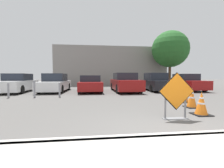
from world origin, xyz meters
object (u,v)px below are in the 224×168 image
Objects in this scene: traffic_cone_third at (185,95)px; parked_car_nearest at (18,84)px; traffic_cone_second at (192,98)px; traffic_cone_nearest at (201,104)px; bollard_second at (34,88)px; parked_car_fourth at (125,83)px; road_closed_sign at (176,95)px; parked_car_third at (90,84)px; bollard_third at (8,90)px; traffic_cone_fifth at (174,91)px; parked_car_fifth at (156,83)px; bollard_nearest at (60,89)px; parked_car_second at (55,83)px; traffic_cone_fourth at (178,92)px; parked_car_sixth at (186,83)px.

traffic_cone_third is 0.16× the size of parked_car_nearest.
traffic_cone_second is 12.38m from parked_car_nearest.
traffic_cone_nearest is 1.22m from traffic_cone_second.
bollard_second is at bearing 145.40° from traffic_cone_nearest.
traffic_cone_third is 12.14m from parked_car_nearest.
traffic_cone_second is 6.83m from parked_car_fourth.
traffic_cone_nearest is 2.41m from traffic_cone_third.
parked_car_fourth is (-1.41, 6.68, 0.33)m from traffic_cone_second.
road_closed_sign reaches higher than bollard_second.
parked_car_fourth is (-1.84, 5.57, 0.38)m from traffic_cone_third.
bollard_second is (-3.24, -3.13, -0.08)m from parked_car_third.
parked_car_third is at bearing 33.69° from bollard_third.
parked_car_fifth is (0.38, 3.81, 0.37)m from traffic_cone_fifth.
bollard_nearest is at bearing 148.30° from traffic_cone_second.
parked_car_second is 4.16× the size of bollard_second.
parked_car_fourth is (-2.51, 3.32, 0.38)m from traffic_cone_fifth.
traffic_cone_third is at bearing -106.66° from traffic_cone_fifth.
traffic_cone_second is 1.19m from traffic_cone_third.
traffic_cone_second is (1.55, 1.51, -0.33)m from road_closed_sign.
traffic_cone_fourth is at bearing -12.54° from bollard_nearest.
parked_car_fifth is at bearing 81.28° from traffic_cone_fourth.
parked_car_second reaches higher than bollard_third.
parked_car_third is at bearing 146.81° from traffic_cone_fifth.
bollard_nearest is (-6.08, 3.76, 0.08)m from traffic_cone_second.
traffic_cone_third is 0.16× the size of parked_car_fourth.
parked_car_fifth is at bearing 177.28° from parked_car_nearest.
traffic_cone_third is 0.16× the size of parked_car_sixth.
parked_car_third is (-5.02, 4.64, 0.25)m from traffic_cone_fourth.
traffic_cone_nearest is 4.75m from traffic_cone_fifth.
parked_car_fourth is (2.89, -0.21, 0.09)m from parked_car_third.
parked_car_fifth is 4.93× the size of bollard_third.
parked_car_nearest is (-10.50, 6.07, 0.34)m from traffic_cone_third.
parked_car_third is at bearing 129.31° from traffic_cone_third.
traffic_cone_second is at bearing -107.78° from traffic_cone_fourth.
traffic_cone_fifth is (1.10, 3.35, -0.05)m from traffic_cone_second.
bollard_third is at bearing 20.65° from parked_car_fifth.
parked_car_second reaches higher than traffic_cone_fourth.
traffic_cone_third is (0.87, 2.24, -0.02)m from traffic_cone_nearest.
bollard_third is at bearing 180.00° from bollard_second.
road_closed_sign reaches higher than traffic_cone_fifth.
road_closed_sign is 4.40m from traffic_cone_fourth.
bollard_nearest reaches higher than traffic_cone_second.
traffic_cone_fifth is at bearing 71.18° from traffic_cone_fourth.
parked_car_nearest is at bearing 139.18° from traffic_cone_nearest.
parked_car_sixth is 12.37m from bollard_second.
parked_car_second reaches higher than traffic_cone_nearest.
parked_car_second is at bearing 141.34° from traffic_cone_third.
traffic_cone_nearest is 12.73m from parked_car_nearest.
bollard_third is (-1.81, -3.45, -0.21)m from parked_car_second.
bollard_third is at bearing 31.95° from parked_car_third.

